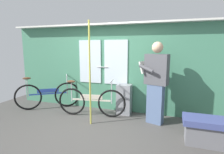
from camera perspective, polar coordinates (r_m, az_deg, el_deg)
The scene contains 8 objects.
ground_plane at distance 3.82m, azimuth -6.44°, elevation -15.92°, with size 6.47×3.99×0.04m, color #474442.
train_door_wall at distance 4.59m, azimuth -0.50°, elevation 3.48°, with size 5.47×0.28×2.18m.
bicycle_near_door at distance 4.30m, azimuth -6.65°, elevation -7.66°, with size 1.61×0.44×0.87m.
bicycle_leaning_behind at distance 5.09m, azimuth -19.55°, elevation -5.36°, with size 1.39×0.99×0.89m.
passenger_reading_newspaper at distance 3.87m, azimuth 13.64°, elevation -1.30°, with size 0.62×0.56×1.72m.
trash_bin_by_wall at distance 4.42m, azimuth 3.87°, elevation -7.03°, with size 0.34×0.28×0.73m, color gray.
handrail_pole at distance 3.71m, azimuth -7.00°, elevation 0.91°, with size 0.04×0.04×2.14m, color #C6C14C.
bench_seat_corner at distance 3.50m, azimuth 27.17°, elevation -14.72°, with size 0.70×0.44×0.45m.
Camera 1 is at (1.48, -3.12, 1.61)m, focal length 28.97 mm.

